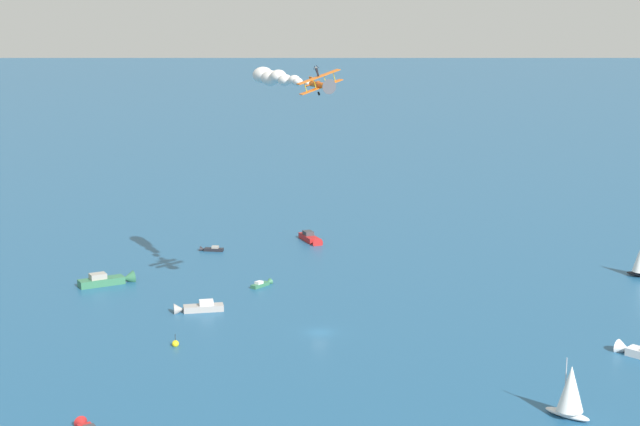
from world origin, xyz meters
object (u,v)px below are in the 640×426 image
Objects in this scene: sailboat_inshore at (570,391)px; wingwalker_lead at (317,71)px; motorboat_mid_cluster at (263,284)px; motorboat_outer_ring_a at (311,239)px; motorboat_ahead at (211,249)px; biplane_lead at (321,84)px; motorboat_near_centre at (109,280)px; motorboat_far_stbd at (197,308)px; marker_buoy at (175,344)px.

sailboat_inshore is 4.48× the size of wingwalker_lead.
motorboat_outer_ring_a reaches higher than motorboat_mid_cluster.
motorboat_ahead is 0.78× the size of biplane_lead.
wingwalker_lead is (23.59, 17.92, 41.74)m from motorboat_mid_cluster.
motorboat_mid_cluster is (-46.24, -58.66, -3.24)m from sailboat_inshore.
motorboat_mid_cluster is at bearing -141.56° from biplane_lead.
motorboat_mid_cluster is (22.39, 20.02, -0.00)m from motorboat_ahead.
motorboat_far_stbd is (11.06, 22.88, -0.16)m from motorboat_near_centre.
marker_buoy is (28.40, 26.91, -0.44)m from motorboat_near_centre.
motorboat_mid_cluster is 0.59× the size of motorboat_outer_ring_a.
motorboat_ahead is (-40.75, -14.57, -0.27)m from motorboat_far_stbd.
sailboat_inshore is 61.09m from marker_buoy.
biplane_lead is (23.17, 18.39, 39.64)m from motorboat_mid_cluster.
biplane_lead is at bearing 132.62° from wingwalker_lead.
biplane_lead reaches higher than motorboat_far_stbd.
motorboat_far_stbd is at bearing -113.51° from sailboat_inshore.
biplane_lead is at bearing 40.13° from motorboat_ahead.
motorboat_ahead is 30.04m from motorboat_mid_cluster.
motorboat_outer_ring_a is (-43.99, 26.58, -0.11)m from motorboat_near_centre.
marker_buoy is at bearing -2.28° from motorboat_mid_cluster.
motorboat_near_centre is at bearing -31.14° from motorboat_outer_ring_a.
marker_buoy is (17.35, 4.03, -0.28)m from motorboat_far_stbd.
biplane_lead reaches higher than motorboat_ahead.
motorboat_outer_ring_a is at bearing 148.86° from motorboat_near_centre.
sailboat_inshore is 104.46m from motorboat_ahead.
motorboat_ahead is 1.01× the size of motorboat_mid_cluster.
motorboat_near_centre is 1.09× the size of motorboat_outer_ring_a.
wingwalker_lead is at bearing 39.53° from motorboat_ahead.
sailboat_inshore is (38.94, 86.99, 2.80)m from motorboat_near_centre.
motorboat_mid_cluster is 2.46× the size of marker_buoy.
motorboat_far_stbd is 47.89m from wingwalker_lead.
sailboat_inshore is 60.46m from wingwalker_lead.
biplane_lead is at bearing 71.24° from motorboat_near_centre.
marker_buoy reaches higher than motorboat_ahead.
motorboat_ahead is 0.60× the size of motorboat_outer_ring_a.
motorboat_outer_ring_a reaches higher than motorboat_ahead.
biplane_lead reaches higher than motorboat_mid_cluster.
wingwalker_lead is (-12.10, 19.35, 41.74)m from marker_buoy.
motorboat_ahead is 72.78m from wingwalker_lead.
wingwalker_lead is (0.43, -0.47, 2.10)m from biplane_lead.
motorboat_far_stbd is 17.81m from marker_buoy.
sailboat_inshore is at bearing 80.05° from marker_buoy.
motorboat_outer_ring_a is at bearing 176.15° from motorboat_far_stbd.
motorboat_ahead is at bearing -139.87° from biplane_lead.
wingwalker_lead is (16.30, 46.25, 41.30)m from motorboat_near_centre.
sailboat_inshore is at bearing 60.19° from biplane_lead.
motorboat_outer_ring_a is (-14.30, 18.27, 0.32)m from motorboat_ahead.
motorboat_ahead is at bearing -138.20° from motorboat_mid_cluster.
motorboat_near_centre is 1.11× the size of motorboat_far_stbd.
motorboat_ahead reaches higher than motorboat_mid_cluster.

